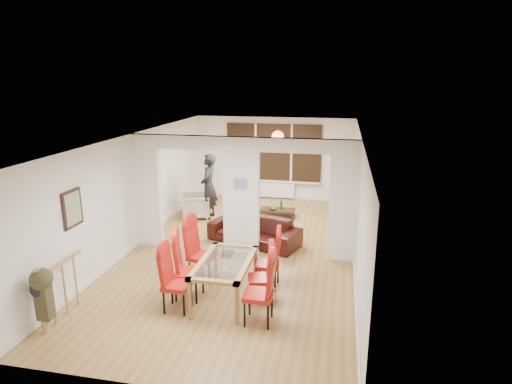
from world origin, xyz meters
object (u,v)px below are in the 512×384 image
(dining_chair_rc, at_px, (267,260))
(bowl, at_px, (273,209))
(person, at_px, (209,187))
(dining_chair_ra, at_px, (259,290))
(television, at_px, (335,203))
(dining_chair_rb, at_px, (260,275))
(coffee_table, at_px, (278,213))
(dining_chair_lc, at_px, (202,252))
(bottle, at_px, (281,205))
(armchair, at_px, (196,206))
(dining_chair_lb, at_px, (189,268))
(dining_table, at_px, (225,280))
(sofa, at_px, (254,230))
(dining_chair_la, at_px, (177,281))

(dining_chair_rc, bearing_deg, bowl, 93.42)
(dining_chair_rc, bearing_deg, person, 117.46)
(dining_chair_ra, height_order, television, dining_chair_ra)
(dining_chair_ra, distance_m, dining_chair_rb, 0.64)
(dining_chair_rb, xyz_separation_m, coffee_table, (-0.40, 4.70, -0.40))
(dining_chair_lc, xyz_separation_m, person, (-1.01, 3.65, 0.32))
(television, height_order, bottle, television)
(dining_chair_lc, relative_size, armchair, 1.59)
(dining_chair_lb, relative_size, armchair, 1.54)
(person, bearing_deg, dining_table, 20.09)
(armchair, relative_size, person, 0.41)
(dining_chair_rb, height_order, television, dining_chair_rb)
(sofa, xyz_separation_m, coffee_table, (0.25, 2.03, -0.21))
(dining_chair_rc, bearing_deg, dining_chair_lc, 174.67)
(armchair, height_order, coffee_table, armchair)
(dining_chair_ra, distance_m, armchair, 5.57)
(dining_chair_lb, height_order, bowl, dining_chair_lb)
(television, bearing_deg, dining_chair_la, 163.54)
(dining_table, height_order, dining_chair_rc, dining_chair_rc)
(dining_chair_ra, relative_size, sofa, 0.52)
(sofa, bearing_deg, coffee_table, 102.66)
(person, distance_m, bowl, 1.88)
(dining_chair_rc, bearing_deg, sofa, 103.62)
(television, bearing_deg, dining_table, 168.02)
(dining_chair_lb, xyz_separation_m, dining_chair_ra, (1.36, -0.54, -0.00))
(dining_chair_la, height_order, bowl, dining_chair_la)
(dining_chair_rb, height_order, dining_chair_rc, dining_chair_rc)
(dining_chair_rb, relative_size, sofa, 0.47)
(dining_chair_lb, relative_size, dining_chair_rb, 1.11)
(dining_table, distance_m, dining_chair_ra, 0.96)
(bottle, bearing_deg, dining_chair_ra, -85.73)
(dining_chair_rb, relative_size, person, 0.57)
(dining_chair_ra, xyz_separation_m, armchair, (-2.74, 4.85, -0.23))
(dining_table, bearing_deg, dining_chair_ra, -40.02)
(dining_chair_rb, relative_size, dining_chair_rc, 0.96)
(dining_chair_lb, xyz_separation_m, dining_chair_lc, (0.02, 0.69, 0.02))
(person, relative_size, bottle, 6.69)
(armchair, relative_size, television, 0.73)
(dining_chair_lb, xyz_separation_m, person, (-0.99, 4.34, 0.33))
(bottle, bearing_deg, armchair, -167.76)
(dining_chair_lc, bearing_deg, person, 116.89)
(dining_chair_lc, relative_size, television, 1.15)
(television, height_order, bowl, television)
(dining_table, relative_size, bowl, 7.68)
(dining_table, distance_m, person, 4.60)
(dining_chair_rb, relative_size, television, 1.01)
(dining_chair_rc, xyz_separation_m, armchair, (-2.67, 3.64, -0.20))
(dining_chair_la, xyz_separation_m, sofa, (0.66, 3.21, -0.22))
(coffee_table, bearing_deg, armchair, -167.79)
(television, bearing_deg, armchair, 113.20)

